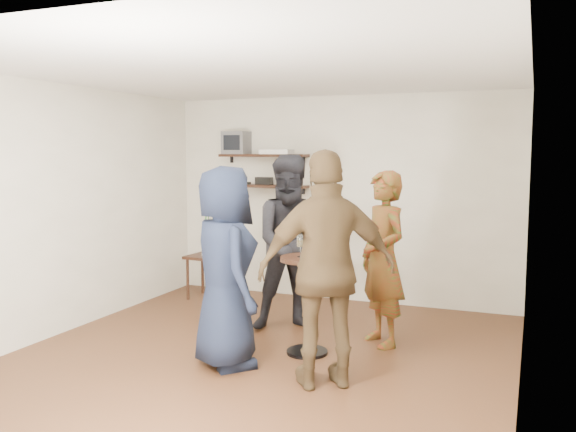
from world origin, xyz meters
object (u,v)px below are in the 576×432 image
object	(u,v)px
side_table	(208,262)
person_plaid	(383,258)
person_brown	(328,270)
dvd_deck	(277,152)
crt_monitor	(237,143)
radio	(264,181)
drinks_table	(307,292)
person_navy	(225,267)
person_dark	(294,243)

from	to	relation	value
side_table	person_plaid	xyz separation A→B (m)	(2.56, -1.04, 0.39)
person_plaid	person_brown	world-z (taller)	person_brown
dvd_deck	person_brown	distance (m)	3.29
crt_monitor	radio	xyz separation A→B (m)	(0.39, 0.00, -0.50)
drinks_table	crt_monitor	bearing A→B (deg)	130.78
person_plaid	person_navy	world-z (taller)	person_navy
crt_monitor	person_navy	size ratio (longest dim) A/B	0.18
crt_monitor	side_table	distance (m)	1.63
drinks_table	person_navy	xyz separation A→B (m)	(-0.56, -0.57, 0.30)
person_brown	drinks_table	bearing A→B (deg)	-90.00
dvd_deck	person_plaid	size ratio (longest dim) A/B	0.23
drinks_table	person_navy	bearing A→B (deg)	-134.48
dvd_deck	person_navy	bearing A→B (deg)	-76.64
person_navy	person_dark	bearing A→B (deg)	-52.42
person_plaid	person_navy	xyz separation A→B (m)	(-1.15, -1.12, 0.03)
crt_monitor	drinks_table	bearing A→B (deg)	-49.22
crt_monitor	side_table	bearing A→B (deg)	-115.34
crt_monitor	person_dark	bearing A→B (deg)	-44.99
crt_monitor	person_brown	bearing A→B (deg)	-51.24
crt_monitor	radio	world-z (taller)	crt_monitor
drinks_table	person_plaid	size ratio (longest dim) A/B	0.54
person_plaid	person_brown	bearing A→B (deg)	-50.45
radio	side_table	xyz separation A→B (m)	(-0.61, -0.45, -1.05)
radio	person_plaid	xyz separation A→B (m)	(1.95, -1.49, -0.66)
drinks_table	person_brown	xyz separation A→B (m)	(0.42, -0.68, 0.37)
radio	side_table	bearing A→B (deg)	-143.49
side_table	person_navy	world-z (taller)	person_navy
drinks_table	person_brown	distance (m)	0.88
person_navy	person_brown	size ratio (longest dim) A/B	0.93
person_dark	person_brown	xyz separation A→B (m)	(0.83, -1.37, 0.02)
crt_monitor	dvd_deck	world-z (taller)	crt_monitor
person_plaid	side_table	bearing A→B (deg)	-155.02
dvd_deck	person_dark	distance (m)	1.83
dvd_deck	side_table	xyz separation A→B (m)	(-0.79, -0.45, -1.43)
dvd_deck	person_navy	distance (m)	2.86
radio	drinks_table	size ratio (longest dim) A/B	0.24
radio	crt_monitor	bearing A→B (deg)	180.00
radio	person_dark	size ratio (longest dim) A/B	0.12
dvd_deck	radio	distance (m)	0.42
radio	dvd_deck	bearing A→B (deg)	0.00
side_table	person_plaid	world-z (taller)	person_plaid
crt_monitor	person_brown	xyz separation A→B (m)	(2.18, -2.72, -1.06)
radio	person_navy	xyz separation A→B (m)	(0.80, -2.61, -0.63)
side_table	drinks_table	distance (m)	2.53
person_plaid	person_dark	distance (m)	1.01
side_table	drinks_table	size ratio (longest dim) A/B	0.61
dvd_deck	person_navy	world-z (taller)	dvd_deck
side_table	person_navy	xyz separation A→B (m)	(1.41, -2.16, 0.42)
dvd_deck	radio	xyz separation A→B (m)	(-0.18, 0.00, -0.38)
dvd_deck	person_brown	bearing A→B (deg)	-59.42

